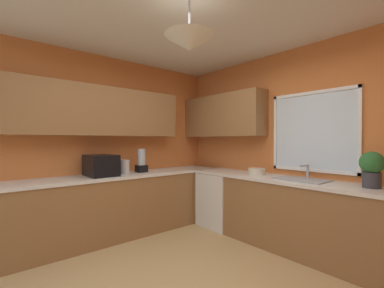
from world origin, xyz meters
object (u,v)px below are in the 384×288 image
Objects in this scene: bowl at (257,171)px; blender_appliance at (141,162)px; kettle at (125,167)px; sink_assembly at (302,179)px; dishwasher at (221,199)px; potted_plant at (372,167)px; microwave at (101,165)px.

blender_appliance is at bearing -139.66° from bowl.
bowl is (1.30, 1.40, -0.06)m from kettle.
sink_assembly is at bearing 0.57° from bowl.
sink_assembly is (1.32, 0.04, 0.48)m from dishwasher.
kettle is 0.29m from blender_appliance.
dishwasher is 3.66× the size of bowl.
dishwasher is at bearing 65.03° from kettle.
kettle is 2.42m from sink_assembly.
kettle is 1.91m from bowl.
potted_plant is at bearing 2.24° from dishwasher.
potted_plant reaches higher than dishwasher.
microwave is 2.07× the size of bowl.
microwave is at bearing -138.41° from sink_assembly.
microwave is 1.28× the size of potted_plant.
potted_plant is at bearing 33.70° from microwave.
microwave is at bearing -90.00° from blender_appliance.
dishwasher is 0.84m from bowl.
kettle is 0.35× the size of sink_assembly.
bowl is at bearing 2.60° from dishwasher.
potted_plant reaches higher than kettle.
dishwasher is at bearing -178.41° from sink_assembly.
blender_appliance reaches higher than microwave.
kettle is at bearing -144.26° from sink_assembly.
dishwasher is 1.41m from sink_assembly.
blender_appliance is at bearing -150.34° from sink_assembly.
microwave is 0.63m from blender_appliance.
bowl is (0.66, 0.03, 0.51)m from dishwasher.
dishwasher is 2.26× the size of potted_plant.
kettle is 3.05m from potted_plant.
blender_appliance is at bearing 90.00° from microwave.
kettle reaches higher than sink_assembly.
microwave reaches higher than kettle.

